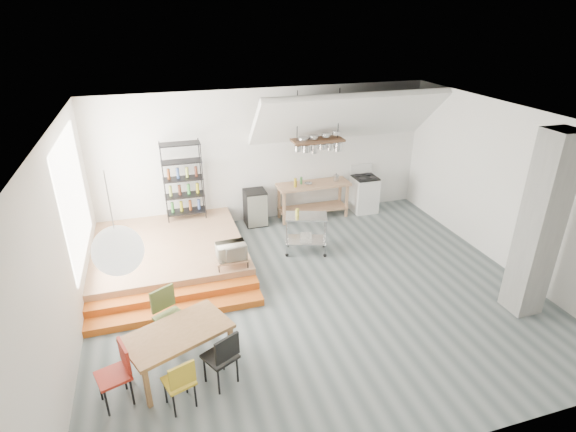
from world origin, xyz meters
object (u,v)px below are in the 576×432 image
object	(u,v)px
mini_fridge	(255,207)
dining_table	(178,336)
rolling_cart	(306,229)
stove	(364,193)

from	to	relation	value
mini_fridge	dining_table	bearing A→B (deg)	-115.99
dining_table	rolling_cart	bearing A→B (deg)	20.75
rolling_cart	mini_fridge	size ratio (longest dim) A/B	1.13
rolling_cart	stove	bearing A→B (deg)	55.76
stove	dining_table	bearing A→B (deg)	-138.77
rolling_cart	mini_fridge	bearing A→B (deg)	131.02
rolling_cart	dining_table	bearing A→B (deg)	-117.93
stove	rolling_cart	bearing A→B (deg)	-142.53
dining_table	mini_fridge	world-z (taller)	mini_fridge
dining_table	mini_fridge	xyz separation A→B (m)	(2.18, 4.46, -0.18)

